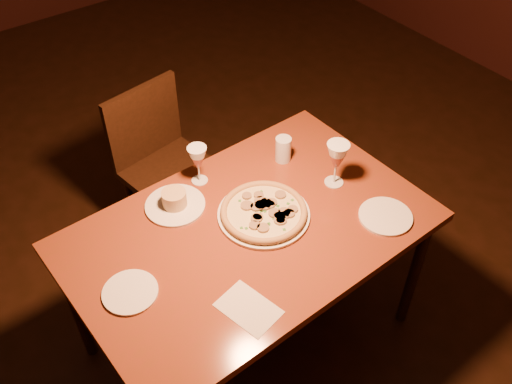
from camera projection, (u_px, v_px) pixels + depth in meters
floor at (210, 333)px, 2.69m from camera, size 7.00×7.00×0.00m
dining_table at (249, 239)px, 2.22m from camera, size 1.39×0.92×0.73m
chair_far at (163, 161)px, 2.84m from camera, size 0.47×0.47×0.86m
pizza_plate at (264, 212)px, 2.21m from camera, size 0.36×0.36×0.04m
ramekin_saucer at (175, 202)px, 2.25m from camera, size 0.24×0.24×0.08m
wine_glass_far at (198, 165)px, 2.31m from camera, size 0.08×0.08×0.18m
wine_glass_right at (336, 164)px, 2.30m from camera, size 0.09×0.09×0.20m
water_tumbler at (283, 149)px, 2.43m from camera, size 0.07×0.07×0.11m
side_plate_left at (130, 292)px, 1.96m from camera, size 0.19×0.19×0.01m
side_plate_near at (385, 216)px, 2.22m from camera, size 0.21×0.21×0.01m
menu_card at (248, 308)px, 1.91m from camera, size 0.18×0.23×0.00m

